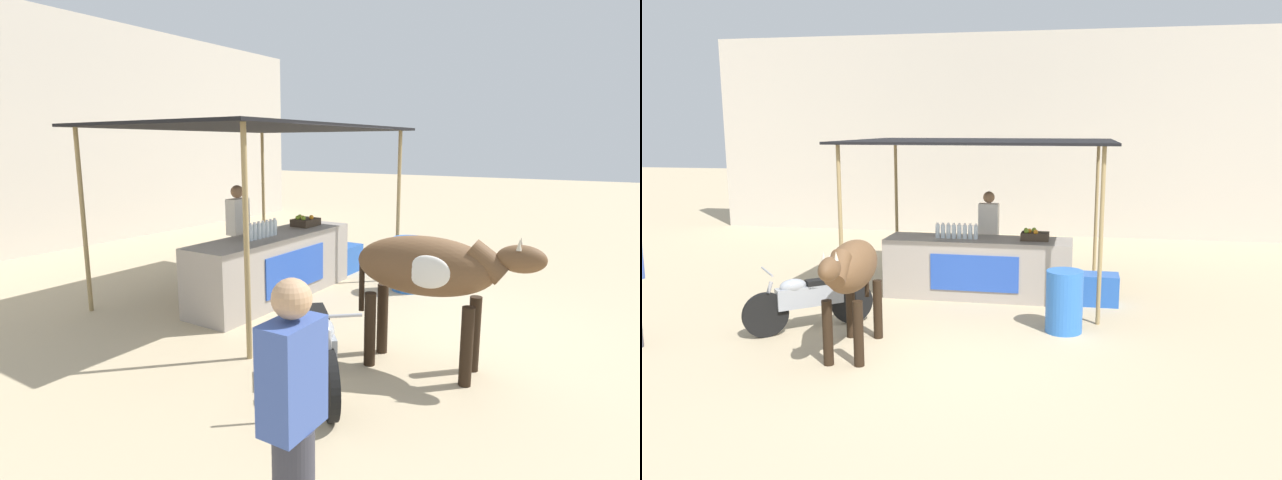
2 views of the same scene
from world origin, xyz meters
TOP-DOWN VIEW (x-y plane):
  - ground_plane at (0.00, 0.00)m, footprint 60.00×60.00m
  - building_wall_far at (0.00, 8.40)m, footprint 16.00×0.50m
  - stall_counter at (0.00, 2.20)m, footprint 3.00×0.82m
  - stall_awning at (0.00, 2.50)m, footprint 4.20×3.20m
  - water_bottle_row at (-0.35, 2.15)m, footprint 0.70×0.07m
  - fruit_crate at (0.90, 2.25)m, footprint 0.44×0.32m
  - vendor_behind_counter at (0.06, 2.95)m, footprint 0.34×0.22m
  - cooler_box at (1.93, 2.10)m, footprint 0.60×0.44m
  - water_barrel at (1.43, 0.65)m, footprint 0.50×0.50m
  - cow at (-1.10, -0.63)m, footprint 0.65×1.84m
  - motorcycle_parked at (-2.00, 0.08)m, footprint 1.41×1.25m
  - passerby_on_street at (-3.88, -0.98)m, footprint 0.34×0.22m

SIDE VIEW (x-z plane):
  - ground_plane at x=0.00m, z-range 0.00..0.00m
  - cooler_box at x=1.93m, z-range 0.00..0.48m
  - water_barrel at x=1.43m, z-range 0.00..0.85m
  - motorcycle_parked at x=-2.00m, z-range -0.02..0.88m
  - stall_counter at x=0.00m, z-range 0.00..0.96m
  - vendor_behind_counter at x=0.06m, z-range 0.02..1.67m
  - passerby_on_street at x=-3.88m, z-range 0.02..1.67m
  - fruit_crate at x=0.90m, z-range 0.94..1.12m
  - cow at x=-1.10m, z-range 0.32..1.75m
  - water_bottle_row at x=-0.35m, z-range 0.95..1.20m
  - stall_awning at x=0.00m, z-range 1.16..3.69m
  - building_wall_far at x=0.00m, z-range 0.00..5.02m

